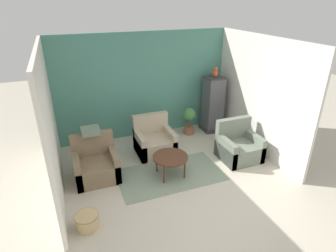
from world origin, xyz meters
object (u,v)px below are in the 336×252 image
(parrot, at_px, (215,72))
(wicker_basket, at_px, (87,221))
(armchair_middle, at_px, (154,142))
(coffee_table, at_px, (170,158))
(potted_plant, at_px, (189,119))
(birdcage, at_px, (213,105))
(armchair_left, at_px, (96,165))
(armchair_right, at_px, (238,147))

(parrot, xyz_separation_m, wicker_basket, (-3.57, -2.46, -1.44))
(wicker_basket, bearing_deg, parrot, 34.62)
(armchair_middle, height_order, parrot, parrot)
(coffee_table, height_order, potted_plant, potted_plant)
(armchair_middle, bearing_deg, wicker_basket, -133.00)
(coffee_table, relative_size, birdcage, 0.48)
(armchair_left, xyz_separation_m, wicker_basket, (-0.34, -1.33, -0.14))
(armchair_middle, bearing_deg, birdcage, 18.23)
(parrot, relative_size, potted_plant, 0.37)
(armchair_left, xyz_separation_m, birdcage, (3.23, 1.13, 0.44))
(birdcage, height_order, wicker_basket, birdcage)
(wicker_basket, bearing_deg, armchair_middle, 47.00)
(armchair_left, height_order, parrot, parrot)
(armchair_left, distance_m, parrot, 3.66)
(armchair_middle, height_order, potted_plant, armchair_middle)
(armchair_middle, distance_m, wicker_basket, 2.54)
(birdcage, bearing_deg, armchair_left, -160.65)
(armchair_left, xyz_separation_m, armchair_middle, (1.39, 0.53, 0.00))
(armchair_right, distance_m, wicker_basket, 3.51)
(armchair_middle, relative_size, wicker_basket, 2.32)
(parrot, bearing_deg, wicker_basket, -145.38)
(armchair_left, relative_size, wicker_basket, 2.32)
(armchair_middle, bearing_deg, parrot, 18.30)
(potted_plant, distance_m, wicker_basket, 3.80)
(birdcage, bearing_deg, armchair_middle, -161.77)
(armchair_right, bearing_deg, wicker_basket, -164.55)
(birdcage, xyz_separation_m, potted_plant, (-0.68, -0.01, -0.29))
(parrot, distance_m, wicker_basket, 4.57)
(coffee_table, xyz_separation_m, armchair_left, (-1.39, 0.47, -0.13))
(armchair_middle, xyz_separation_m, parrot, (1.84, 0.61, 1.30))
(armchair_right, bearing_deg, birdcage, 83.07)
(armchair_left, xyz_separation_m, parrot, (3.23, 1.14, 1.30))
(coffee_table, xyz_separation_m, wicker_basket, (-1.73, -0.86, -0.27))
(coffee_table, relative_size, parrot, 2.64)
(coffee_table, height_order, armchair_right, armchair_right)
(armchair_middle, bearing_deg, potted_plant, 27.12)
(birdcage, distance_m, wicker_basket, 4.37)
(coffee_table, relative_size, potted_plant, 0.98)
(coffee_table, xyz_separation_m, parrot, (1.84, 1.61, 1.17))
(armchair_left, distance_m, armchair_right, 3.07)
(armchair_left, height_order, armchair_right, same)
(armchair_middle, height_order, wicker_basket, armchair_middle)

